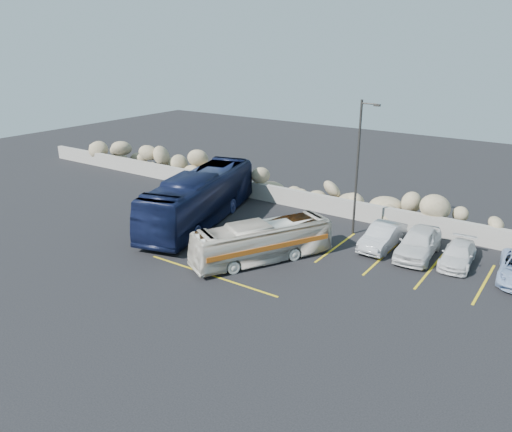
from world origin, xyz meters
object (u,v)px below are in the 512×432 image
Objects in this scene: tour_coach at (200,198)px; car_b at (383,236)px; car_a at (418,243)px; lamppost at (358,165)px; car_c at (458,255)px; vintage_bus at (262,242)px.

tour_coach is 11.56m from car_b.
car_b is (-2.02, 0.03, -0.09)m from car_a.
car_a is at bearing -3.34° from tour_coach.
car_c is at bearing -8.42° from lamppost.
tour_coach is 2.88× the size of car_b.
car_b reaches higher than car_c.
car_a reaches higher than car_b.
car_b is at bearing -25.41° from lamppost.
car_b is at bearing 77.41° from vintage_bus.
lamppost is 7.52m from vintage_bus.
lamppost reaches higher than car_a.
car_b is (4.62, 5.32, -0.41)m from vintage_bus.
tour_coach is 3.18× the size of car_c.
lamppost is 7.37m from car_c.
vintage_bus is (-2.42, -6.36, -3.21)m from lamppost.
vintage_bus is 1.73× the size of car_a.
car_c is at bearing 2.66° from car_b.
car_b is at bearing 175.80° from car_a.
vintage_bus is 10.26m from car_c.
lamppost is 4.36m from car_b.
car_c is (6.27, -0.93, -3.76)m from lamppost.
lamppost is 10.09m from tour_coach.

